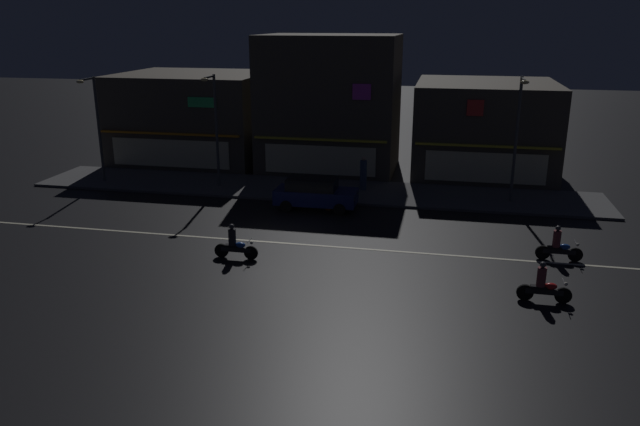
{
  "coord_description": "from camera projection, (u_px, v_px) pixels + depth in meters",
  "views": [
    {
      "loc": [
        7.64,
        -25.13,
        9.64
      ],
      "look_at": [
        1.95,
        2.18,
        0.84
      ],
      "focal_mm": 34.52,
      "sensor_mm": 36.0,
      "label": 1
    }
  ],
  "objects": [
    {
      "name": "parked_car_near_kerb",
      "position": [
        315.0,
        193.0,
        32.51
      ],
      "size": [
        4.3,
        1.98,
        1.67
      ],
      "rotation": [
        0.0,
        0.0,
        3.14
      ],
      "color": "navy",
      "rests_on": "ground"
    },
    {
      "name": "traffic_cone",
      "position": [
        329.0,
        205.0,
        32.53
      ],
      "size": [
        0.36,
        0.36,
        0.55
      ],
      "primitive_type": "cone",
      "color": "orange",
      "rests_on": "ground"
    },
    {
      "name": "lane_divider_stripe",
      "position": [
        268.0,
        242.0,
        27.85
      ],
      "size": [
        31.56,
        0.16,
        0.01
      ],
      "primitive_type": "cube",
      "color": "beige",
      "rests_on": "ground"
    },
    {
      "name": "streetlamp_east",
      "position": [
        518.0,
        129.0,
        32.23
      ],
      "size": [
        0.44,
        1.64,
        6.71
      ],
      "color": "#47494C",
      "rests_on": "sidewalk_far"
    },
    {
      "name": "storefront_right_block",
      "position": [
        195.0,
        117.0,
        43.69
      ],
      "size": [
        10.09,
        9.04,
        6.07
      ],
      "color": "#4C443A",
      "rests_on": "ground"
    },
    {
      "name": "storefront_center_block",
      "position": [
        484.0,
        128.0,
        39.94
      ],
      "size": [
        8.7,
        9.23,
        5.84
      ],
      "color": "#4C443A",
      "rests_on": "ground"
    },
    {
      "name": "ground_plane",
      "position": [
        268.0,
        242.0,
        27.85
      ],
      "size": [
        140.0,
        140.0,
        0.0
      ],
      "primitive_type": "plane",
      "color": "black"
    },
    {
      "name": "motorcycle_following",
      "position": [
        235.0,
        244.0,
        25.78
      ],
      "size": [
        1.9,
        0.6,
        1.52
      ],
      "rotation": [
        0.0,
        0.0,
        3.13
      ],
      "color": "black",
      "rests_on": "ground"
    },
    {
      "name": "storefront_left_block",
      "position": [
        330.0,
        103.0,
        40.37
      ],
      "size": [
        8.73,
        6.91,
        8.73
      ],
      "color": "#4C443A",
      "rests_on": "ground"
    },
    {
      "name": "motorcycle_lead",
      "position": [
        558.0,
        246.0,
        25.57
      ],
      "size": [
        1.9,
        0.6,
        1.52
      ],
      "rotation": [
        0.0,
        0.0,
        -0.15
      ],
      "color": "black",
      "rests_on": "ground"
    },
    {
      "name": "streetlamp_mid",
      "position": [
        215.0,
        121.0,
        35.4
      ],
      "size": [
        0.44,
        1.64,
        6.54
      ],
      "color": "#47494C",
      "rests_on": "sidewalk_far"
    },
    {
      "name": "sidewalk_far",
      "position": [
        311.0,
        189.0,
        36.19
      ],
      "size": [
        33.22,
        4.94,
        0.14
      ],
      "primitive_type": "cube",
      "color": "#4C4C4F",
      "rests_on": "ground"
    },
    {
      "name": "motorcycle_trailing_far",
      "position": [
        543.0,
        285.0,
        21.8
      ],
      "size": [
        1.9,
        0.6,
        1.52
      ],
      "rotation": [
        0.0,
        0.0,
        3.29
      ],
      "color": "black",
      "rests_on": "ground"
    },
    {
      "name": "pedestrian_on_sidewalk",
      "position": [
        363.0,
        174.0,
        35.7
      ],
      "size": [
        0.39,
        0.39,
        1.93
      ],
      "rotation": [
        0.0,
        0.0,
        4.91
      ],
      "color": "#334766",
      "rests_on": "sidewalk_far"
    },
    {
      "name": "streetlamp_west",
      "position": [
        96.0,
        120.0,
        36.66
      ],
      "size": [
        0.44,
        1.64,
        6.3
      ],
      "color": "#47494C",
      "rests_on": "sidewalk_far"
    }
  ]
}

